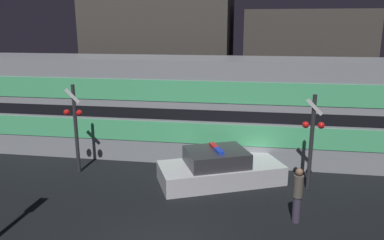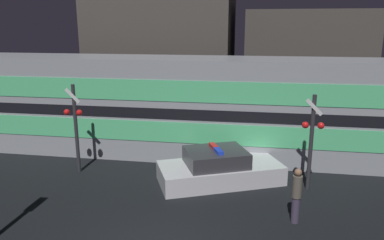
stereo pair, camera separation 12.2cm
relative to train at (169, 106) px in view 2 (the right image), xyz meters
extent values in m
cube|color=#999EA5|center=(0.00, 0.01, 0.00)|extent=(18.44, 2.98, 4.23)
cube|color=black|center=(0.00, -1.50, 0.00)|extent=(18.07, 0.03, 0.42)
cube|color=#59D88C|center=(0.00, -1.50, -0.76)|extent=(17.52, 0.02, 0.85)
cube|color=#59D88C|center=(0.00, -1.50, 0.93)|extent=(17.52, 0.02, 0.85)
cube|color=silver|center=(2.60, -2.99, -1.77)|extent=(4.79, 3.52, 0.68)
cube|color=#333338|center=(2.44, -3.06, -1.16)|extent=(2.61, 2.39, 0.55)
cube|color=blue|center=(2.55, -3.32, -0.83)|extent=(0.41, 0.61, 0.12)
cube|color=red|center=(2.32, -2.80, -0.83)|extent=(0.41, 0.61, 0.12)
cylinder|color=#3F384C|center=(5.01, -5.52, -1.72)|extent=(0.24, 0.24, 0.79)
cylinder|color=#595147|center=(5.01, -5.52, -1.00)|extent=(0.28, 0.28, 0.66)
sphere|color=#8C664C|center=(5.01, -5.52, -0.57)|extent=(0.21, 0.21, 0.21)
cylinder|color=#2D2D33|center=(5.66, -3.12, -0.44)|extent=(0.14, 0.14, 3.35)
sphere|color=red|center=(5.42, -3.25, 0.23)|extent=(0.23, 0.23, 0.23)
sphere|color=red|center=(5.91, -3.25, 0.23)|extent=(0.23, 0.23, 0.23)
cube|color=white|center=(5.66, -3.21, 0.83)|extent=(0.58, 0.03, 0.58)
cylinder|color=#2D2D33|center=(-2.92, -2.95, -0.39)|extent=(0.14, 0.14, 3.44)
sphere|color=red|center=(-3.17, -3.08, 0.29)|extent=(0.23, 0.23, 0.23)
sphere|color=red|center=(-2.68, -3.08, 0.29)|extent=(0.23, 0.23, 0.23)
cube|color=white|center=(-2.92, -3.04, 0.91)|extent=(0.58, 0.03, 0.58)
cube|color=#47423D|center=(-1.88, 7.19, 2.73)|extent=(8.22, 6.33, 9.68)
cube|color=#47423D|center=(6.68, 8.10, 1.10)|extent=(7.31, 4.18, 6.42)
camera|label=1|loc=(3.60, -15.71, 3.43)|focal=35.00mm
camera|label=2|loc=(3.72, -15.69, 3.43)|focal=35.00mm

